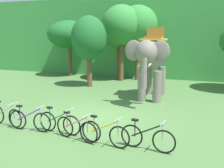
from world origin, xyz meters
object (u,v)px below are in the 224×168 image
object	(u,v)px
tree_far_right	(138,25)
bike_purple	(30,120)
tree_center_left	(89,39)
bike_black	(147,138)
tree_center	(69,35)
tree_right	(121,25)
bike_pink	(76,129)
elephant	(152,58)
bike_green	(59,123)
tree_center_right	(119,28)
bike_yellow	(105,133)
bike_white	(6,115)

from	to	relation	value
tree_far_right	bike_purple	xyz separation A→B (m)	(-0.80, -11.81, -3.68)
tree_center_left	bike_black	xyz separation A→B (m)	(5.72, -8.22, -2.74)
tree_center	bike_purple	world-z (taller)	tree_center
tree_right	tree_far_right	bearing A→B (deg)	40.84
bike_pink	bike_black	distance (m)	2.32
tree_center	bike_pink	distance (m)	14.09
tree_far_right	bike_purple	size ratio (longest dim) A/B	3.22
tree_far_right	elephant	size ratio (longest dim) A/B	1.32
bike_green	bike_black	bearing A→B (deg)	-4.93
tree_center_right	tree_right	distance (m)	0.57
tree_center_left	tree_center_right	world-z (taller)	tree_center_right
tree_center	bike_black	bearing A→B (deg)	-52.27
tree_far_right	bike_black	world-z (taller)	tree_far_right
bike_purple	tree_far_right	bearing A→B (deg)	86.11
tree_right	bike_green	bearing A→B (deg)	-83.10
elephant	bike_black	distance (m)	6.57
tree_center_left	bike_yellow	xyz separation A→B (m)	(4.41, -8.33, -2.74)
bike_white	bike_pink	bearing A→B (deg)	-6.25
tree_center_left	elephant	distance (m)	5.04
tree_right	bike_purple	xyz separation A→B (m)	(0.18, -10.95, -3.66)
tree_right	bike_pink	distance (m)	11.92
bike_purple	bike_yellow	distance (m)	2.99
tree_center_left	tree_center	bearing A→B (deg)	133.49
tree_center_left	bike_pink	size ratio (longest dim) A/B	2.73
tree_center_left	bike_black	distance (m)	10.38
tree_center	bike_green	world-z (taller)	tree_center
elephant	bike_purple	xyz separation A→B (m)	(-3.09, -6.08, -1.82)
tree_center_left	bike_black	bearing A→B (deg)	-55.16
tree_center	bike_white	bearing A→B (deg)	-72.24
tree_center_left	bike_pink	bearing A→B (deg)	-67.69
tree_right	bike_white	xyz separation A→B (m)	(-1.00, -10.80, -3.66)
tree_center	tree_center_left	world-z (taller)	tree_center_left
tree_center	elephant	world-z (taller)	tree_center
tree_center_left	elephant	size ratio (longest dim) A/B	1.10
bike_black	tree_center_left	bearing A→B (deg)	124.84
tree_center_left	elephant	xyz separation A→B (m)	(4.52, -2.02, -0.93)
bike_black	bike_white	bearing A→B (deg)	177.07
tree_far_right	bike_pink	world-z (taller)	tree_far_right
elephant	bike_purple	distance (m)	7.06
tree_center	tree_center_left	size ratio (longest dim) A/B	0.99
elephant	bike_pink	size ratio (longest dim) A/B	2.48
tree_center	tree_center_right	distance (m)	4.42
bike_black	tree_center	bearing A→B (deg)	127.73
tree_center_right	bike_yellow	size ratio (longest dim) A/B	3.16
tree_center_left	bike_purple	size ratio (longest dim) A/B	2.68
bike_black	bike_yellow	bearing A→B (deg)	-175.05
tree_center	bike_purple	size ratio (longest dim) A/B	2.64
tree_center_left	tree_far_right	xyz separation A→B (m)	(2.24, 3.71, 0.94)
tree_far_right	tree_right	bearing A→B (deg)	-139.16
tree_far_right	bike_purple	distance (m)	12.39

